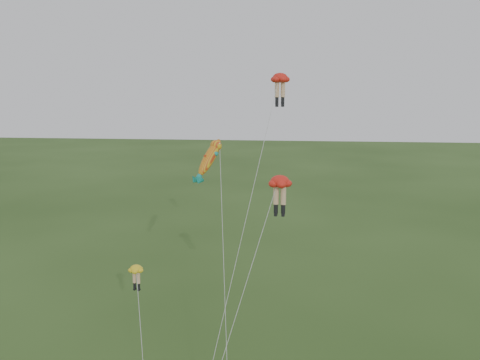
# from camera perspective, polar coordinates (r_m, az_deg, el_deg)

# --- Properties ---
(legs_kite_red_high) EXTENTS (5.21, 10.67, 20.48)m
(legs_kite_red_high) POSITION_cam_1_polar(r_m,az_deg,el_deg) (38.15, 4.16, 10.00)
(legs_kite_red_high) COLOR red
(legs_kite_red_high) RESTS_ON ground
(legs_kite_red_mid) EXTENTS (5.16, 6.96, 14.08)m
(legs_kite_red_mid) POSITION_cam_1_polar(r_m,az_deg,el_deg) (33.77, 4.17, -0.75)
(legs_kite_red_mid) COLOR red
(legs_kite_red_mid) RESTS_ON ground
(legs_kite_yellow) EXTENTS (2.26, 4.57, 8.57)m
(legs_kite_yellow) POSITION_cam_1_polar(r_m,az_deg,el_deg) (34.59, -10.98, -10.08)
(legs_kite_yellow) COLOR yellow
(legs_kite_yellow) RESTS_ON ground
(fish_kite) EXTENTS (3.82, 11.05, 15.98)m
(fish_kite) POSITION_cam_1_polar(r_m,az_deg,el_deg) (38.79, -3.25, 2.29)
(fish_kite) COLOR gold
(fish_kite) RESTS_ON ground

